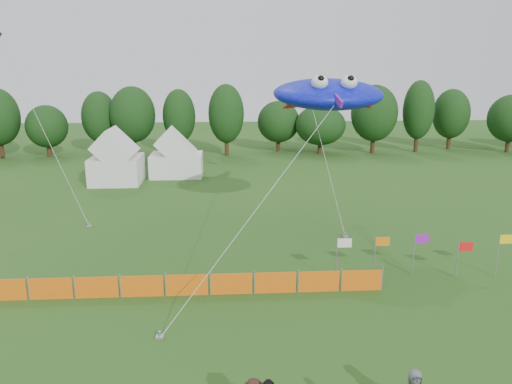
{
  "coord_description": "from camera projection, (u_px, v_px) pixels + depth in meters",
  "views": [
    {
      "loc": [
        -1.22,
        -13.21,
        10.08
      ],
      "look_at": [
        0.0,
        6.0,
        5.2
      ],
      "focal_mm": 35.0,
      "sensor_mm": 36.0,
      "label": 1
    }
  ],
  "objects": [
    {
      "name": "treeline",
      "position": [
        249.0,
        118.0,
        57.87
      ],
      "size": [
        104.57,
        8.78,
        8.36
      ],
      "color": "#382314",
      "rests_on": "ground"
    },
    {
      "name": "tent_left",
      "position": [
        116.0,
        161.0,
        43.83
      ],
      "size": [
        4.36,
        4.36,
        3.85
      ],
      "color": "silver",
      "rests_on": "ground"
    },
    {
      "name": "tent_right",
      "position": [
        176.0,
        158.0,
        46.71
      ],
      "size": [
        4.85,
        3.88,
        3.42
      ],
      "color": "white",
      "rests_on": "ground"
    },
    {
      "name": "barrier_fence",
      "position": [
        187.0,
        285.0,
        22.44
      ],
      "size": [
        17.9,
        0.06,
        1.0
      ],
      "color": "#E4600C",
      "rests_on": "ground"
    },
    {
      "name": "flag_row",
      "position": [
        419.0,
        250.0,
        24.14
      ],
      "size": [
        8.73,
        0.7,
        2.2
      ],
      "color": "gray",
      "rests_on": "ground"
    },
    {
      "name": "stingray_kite",
      "position": [
        328.0,
        94.0,
        28.41
      ],
      "size": [
        12.11,
        19.51,
        9.69
      ],
      "color": "#101BEF",
      "rests_on": "ground"
    },
    {
      "name": "small_kite_white",
      "position": [
        316.0,
        120.0,
        34.6
      ],
      "size": [
        1.99,
        9.22,
        9.74
      ],
      "color": "white",
      "rests_on": "ground"
    },
    {
      "name": "small_kite_dark",
      "position": [
        39.0,
        121.0,
        32.93
      ],
      "size": [
        6.97,
        5.32,
        12.56
      ],
      "color": "black",
      "rests_on": "ground"
    }
  ]
}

